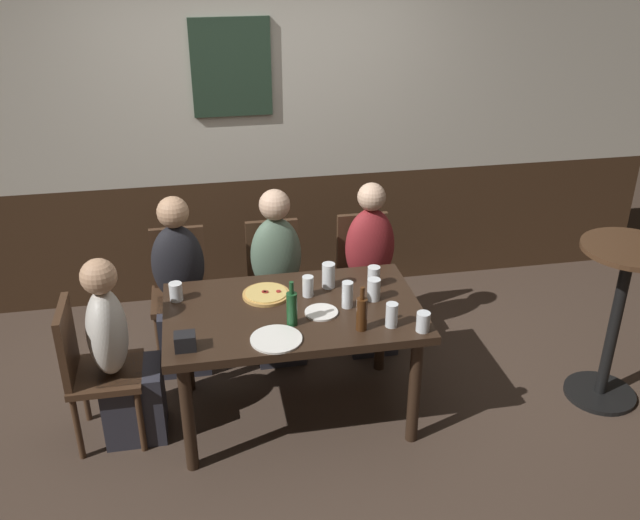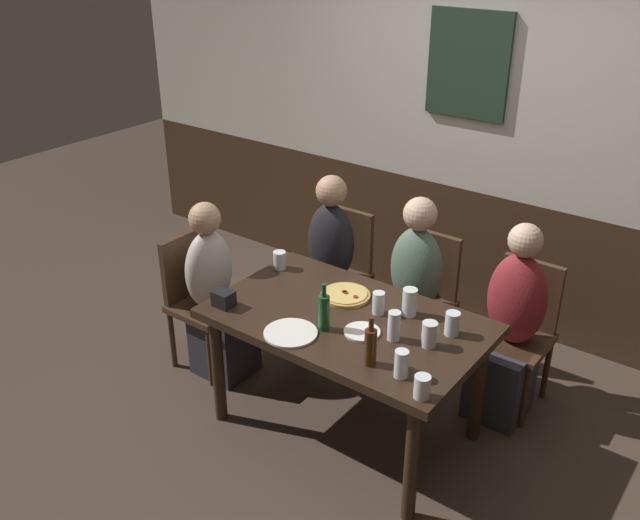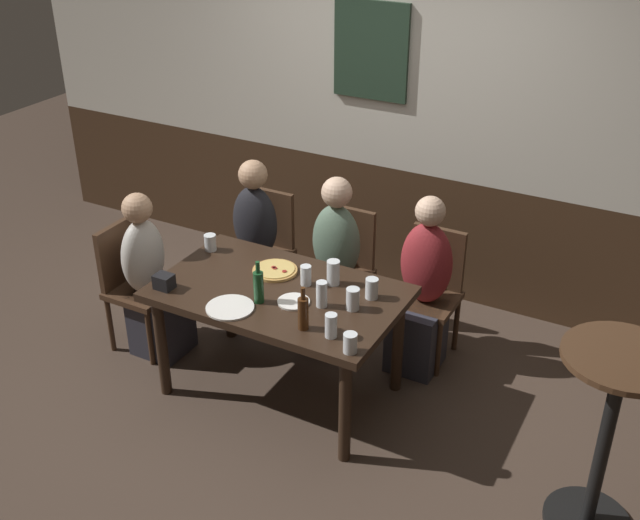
% 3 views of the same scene
% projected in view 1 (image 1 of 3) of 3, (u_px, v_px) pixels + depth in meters
% --- Properties ---
extents(ground_plane, '(12.00, 12.00, 0.00)m').
position_uv_depth(ground_plane, '(295.00, 412.00, 4.31)').
color(ground_plane, '#423328').
extents(wall_back, '(6.40, 0.13, 2.60)m').
position_uv_depth(wall_back, '(258.00, 133.00, 5.18)').
color(wall_back, '#3D2819').
rests_on(wall_back, ground_plane).
extents(dining_table, '(1.46, 0.89, 0.74)m').
position_uv_depth(dining_table, '(293.00, 322.00, 4.02)').
color(dining_table, black).
rests_on(dining_table, ground_plane).
extents(chair_head_west, '(0.40, 0.40, 0.88)m').
position_uv_depth(chair_head_west, '(91.00, 366.00, 3.90)').
color(chair_head_west, '#422B1C').
rests_on(chair_head_west, ground_plane).
extents(chair_right_far, '(0.40, 0.40, 0.88)m').
position_uv_depth(chair_right_far, '(365.00, 270.00, 4.95)').
color(chair_right_far, '#422B1C').
rests_on(chair_right_far, ground_plane).
extents(chair_mid_far, '(0.40, 0.40, 0.88)m').
position_uv_depth(chair_mid_far, '(275.00, 277.00, 4.85)').
color(chair_mid_far, '#422B1C').
rests_on(chair_mid_far, ground_plane).
extents(chair_left_far, '(0.40, 0.40, 0.88)m').
position_uv_depth(chair_left_far, '(181.00, 286.00, 4.74)').
color(chair_left_far, '#422B1C').
rests_on(chair_left_far, ground_plane).
extents(person_head_west, '(0.37, 0.34, 1.15)m').
position_uv_depth(person_head_west, '(121.00, 364.00, 3.93)').
color(person_head_west, '#2D2D38').
rests_on(person_head_west, ground_plane).
extents(person_right_far, '(0.34, 0.37, 1.19)m').
position_uv_depth(person_right_far, '(370.00, 279.00, 4.81)').
color(person_right_far, '#2D2D38').
rests_on(person_right_far, ground_plane).
extents(person_mid_far, '(0.34, 0.37, 1.19)m').
position_uv_depth(person_mid_far, '(278.00, 287.00, 4.70)').
color(person_mid_far, '#2D2D38').
rests_on(person_mid_far, ground_plane).
extents(person_left_far, '(0.34, 0.37, 1.18)m').
position_uv_depth(person_left_far, '(181.00, 296.00, 4.59)').
color(person_left_far, '#2D2D38').
rests_on(person_left_far, ground_plane).
extents(pizza, '(0.28, 0.28, 0.03)m').
position_uv_depth(pizza, '(266.00, 294.00, 4.11)').
color(pizza, tan).
rests_on(pizza, dining_table).
extents(beer_glass_half, '(0.07, 0.07, 0.14)m').
position_uv_depth(beer_glass_half, '(392.00, 317.00, 3.79)').
color(beer_glass_half, silver).
rests_on(beer_glass_half, dining_table).
extents(tumbler_short, '(0.07, 0.07, 0.13)m').
position_uv_depth(tumbler_short, '(308.00, 287.00, 4.09)').
color(tumbler_short, silver).
rests_on(tumbler_short, dining_table).
extents(highball_clear, '(0.08, 0.08, 0.13)m').
position_uv_depth(highball_clear, '(374.00, 278.00, 4.20)').
color(highball_clear, silver).
rests_on(highball_clear, dining_table).
extents(pint_glass_amber, '(0.07, 0.07, 0.11)m').
position_uv_depth(pint_glass_amber, '(423.00, 323.00, 3.75)').
color(pint_glass_amber, silver).
rests_on(pint_glass_amber, dining_table).
extents(pint_glass_stout, '(0.08, 0.08, 0.15)m').
position_uv_depth(pint_glass_stout, '(329.00, 277.00, 4.18)').
color(pint_glass_stout, silver).
rests_on(pint_glass_stout, dining_table).
extents(pint_glass_pale, '(0.06, 0.06, 0.16)m').
position_uv_depth(pint_glass_pale, '(347.00, 296.00, 3.97)').
color(pint_glass_pale, silver).
rests_on(pint_glass_pale, dining_table).
extents(tumbler_water, '(0.08, 0.08, 0.11)m').
position_uv_depth(tumbler_water, '(176.00, 293.00, 4.05)').
color(tumbler_water, silver).
rests_on(tumbler_water, dining_table).
extents(beer_glass_tall, '(0.08, 0.08, 0.13)m').
position_uv_depth(beer_glass_tall, '(374.00, 291.00, 4.05)').
color(beer_glass_tall, silver).
rests_on(beer_glass_tall, dining_table).
extents(beer_bottle_green, '(0.06, 0.06, 0.26)m').
position_uv_depth(beer_bottle_green, '(292.00, 308.00, 3.78)').
color(beer_bottle_green, '#194723').
rests_on(beer_bottle_green, dining_table).
extents(beer_bottle_brown, '(0.06, 0.06, 0.26)m').
position_uv_depth(beer_bottle_brown, '(362.00, 313.00, 3.74)').
color(beer_bottle_brown, '#42230F').
rests_on(beer_bottle_brown, dining_table).
extents(plate_white_large, '(0.28, 0.28, 0.01)m').
position_uv_depth(plate_white_large, '(276.00, 339.00, 3.68)').
color(plate_white_large, white).
rests_on(plate_white_large, dining_table).
extents(plate_white_small, '(0.19, 0.19, 0.01)m').
position_uv_depth(plate_white_small, '(321.00, 312.00, 3.93)').
color(plate_white_small, white).
rests_on(plate_white_small, dining_table).
extents(condiment_caddy, '(0.11, 0.09, 0.09)m').
position_uv_depth(condiment_caddy, '(185.00, 342.00, 3.59)').
color(condiment_caddy, black).
rests_on(condiment_caddy, dining_table).
extents(side_bar_table, '(0.56, 0.56, 1.05)m').
position_uv_depth(side_bar_table, '(617.00, 312.00, 4.19)').
color(side_bar_table, black).
rests_on(side_bar_table, ground_plane).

